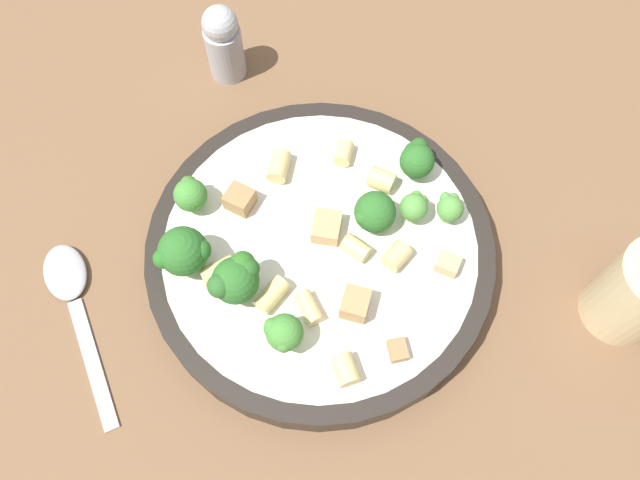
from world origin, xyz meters
name	(u,v)px	position (x,y,z in m)	size (l,w,h in m)	color
ground_plane	(320,260)	(0.00, 0.00, 0.00)	(2.00, 2.00, 0.00)	brown
pasta_bowl	(320,252)	(0.00, 0.00, 0.02)	(0.29, 0.29, 0.03)	#28231E
broccoli_floret_0	(190,194)	(0.07, -0.09, 0.05)	(0.03, 0.03, 0.03)	#9EC175
broccoli_floret_1	(184,252)	(0.10, -0.04, 0.06)	(0.04, 0.04, 0.05)	#93B766
broccoli_floret_2	(415,207)	(-0.08, 0.02, 0.05)	(0.03, 0.02, 0.03)	#93B766
broccoli_floret_3	(283,332)	(0.07, 0.05, 0.06)	(0.03, 0.03, 0.04)	#93B766
broccoli_floret_4	(237,280)	(0.08, 0.00, 0.06)	(0.04, 0.04, 0.05)	#93B766
broccoli_floret_5	(375,212)	(-0.05, 0.01, 0.05)	(0.04, 0.03, 0.04)	#93B766
broccoli_floret_6	(417,159)	(-0.11, -0.01, 0.05)	(0.03, 0.03, 0.04)	#9EC175
broccoli_floret_7	(450,208)	(-0.10, 0.04, 0.05)	(0.02, 0.02, 0.03)	#84AD60
rigatoni_0	(397,256)	(-0.04, 0.05, 0.04)	(0.02, 0.02, 0.02)	#E0C67F
rigatoni_1	(344,153)	(-0.06, -0.06, 0.04)	(0.02, 0.02, 0.02)	#E0C67F
rigatoni_2	(272,295)	(0.06, 0.02, 0.04)	(0.02, 0.02, 0.03)	#E0C67F
rigatoni_3	(309,308)	(0.04, 0.04, 0.04)	(0.01, 0.01, 0.03)	#E0C67F
rigatoni_4	(219,272)	(0.08, -0.02, 0.04)	(0.02, 0.02, 0.03)	#E0C67F
rigatoni_5	(279,166)	(-0.01, -0.08, 0.04)	(0.02, 0.02, 0.03)	#E0C67F
rigatoni_6	(381,180)	(-0.08, -0.02, 0.04)	(0.02, 0.02, 0.02)	#E0C67F
rigatoni_7	(346,370)	(0.04, 0.10, 0.04)	(0.02, 0.02, 0.02)	#E0C67F
rigatoni_8	(356,248)	(-0.02, 0.02, 0.04)	(0.02, 0.02, 0.02)	#E0C67F
chicken_chunk_0	(400,349)	(0.00, 0.11, 0.04)	(0.02, 0.01, 0.01)	#A87A4C
chicken_chunk_1	(355,304)	(0.01, 0.06, 0.04)	(0.02, 0.02, 0.02)	tan
chicken_chunk_2	(327,227)	(-0.01, -0.01, 0.04)	(0.03, 0.02, 0.02)	tan
chicken_chunk_3	(240,199)	(0.04, -0.07, 0.04)	(0.02, 0.02, 0.02)	#A87A4C
chicken_chunk_4	(448,264)	(-0.08, 0.07, 0.04)	(0.02, 0.02, 0.01)	tan
drinking_glass	(635,296)	(-0.18, 0.18, 0.04)	(0.06, 0.06, 0.09)	beige
pepper_shaker	(224,42)	(-0.04, -0.23, 0.04)	(0.04, 0.04, 0.08)	#B2B2B7
spoon	(72,295)	(0.20, -0.09, 0.00)	(0.05, 0.17, 0.01)	#B2B2B7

